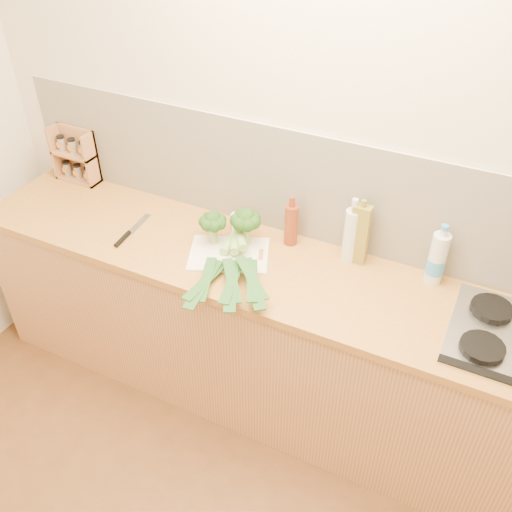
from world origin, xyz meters
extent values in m
plane|color=beige|center=(0.00, 1.50, 1.30)|extent=(3.50, 0.00, 3.50)
cube|color=silver|center=(0.00, 1.49, 1.17)|extent=(3.20, 0.02, 0.54)
cube|color=tan|center=(0.00, 1.20, 0.43)|extent=(3.20, 0.60, 0.86)
cube|color=#BB8437|center=(0.00, 1.20, 0.88)|extent=(3.20, 0.62, 0.04)
cylinder|color=black|center=(0.87, 1.08, 0.93)|extent=(0.17, 0.17, 0.03)
cylinder|color=black|center=(0.87, 1.32, 0.93)|extent=(0.17, 0.17, 0.03)
cube|color=white|center=(-0.28, 1.19, 0.91)|extent=(0.44, 0.39, 0.01)
cylinder|color=#91A962|center=(-0.39, 1.23, 0.95)|extent=(0.04, 0.04, 0.08)
sphere|color=#16390F|center=(-0.39, 1.23, 1.04)|extent=(0.08, 0.08, 0.08)
sphere|color=#16390F|center=(-0.35, 1.23, 1.03)|extent=(0.06, 0.06, 0.06)
sphere|color=#16390F|center=(-0.37, 1.26, 1.03)|extent=(0.06, 0.06, 0.06)
sphere|color=#16390F|center=(-0.40, 1.27, 1.03)|extent=(0.06, 0.06, 0.06)
sphere|color=#16390F|center=(-0.42, 1.25, 1.03)|extent=(0.06, 0.06, 0.06)
sphere|color=#16390F|center=(-0.42, 1.22, 1.03)|extent=(0.06, 0.06, 0.06)
sphere|color=#16390F|center=(-0.40, 1.20, 1.03)|extent=(0.06, 0.06, 0.06)
sphere|color=#16390F|center=(-0.37, 1.21, 1.03)|extent=(0.06, 0.06, 0.06)
cylinder|color=#91A962|center=(-0.25, 1.30, 0.96)|extent=(0.04, 0.04, 0.09)
sphere|color=#16390F|center=(-0.25, 1.30, 1.06)|extent=(0.09, 0.09, 0.09)
sphere|color=#16390F|center=(-0.21, 1.30, 1.04)|extent=(0.07, 0.07, 0.07)
sphere|color=#16390F|center=(-0.22, 1.33, 1.04)|extent=(0.07, 0.07, 0.07)
sphere|color=#16390F|center=(-0.26, 1.34, 1.04)|extent=(0.07, 0.07, 0.07)
sphere|color=#16390F|center=(-0.29, 1.31, 1.04)|extent=(0.07, 0.07, 0.07)
sphere|color=#16390F|center=(-0.29, 1.28, 1.04)|extent=(0.07, 0.07, 0.07)
sphere|color=#16390F|center=(-0.26, 1.26, 1.04)|extent=(0.07, 0.07, 0.07)
sphere|color=#16390F|center=(-0.22, 1.26, 1.04)|extent=(0.07, 0.07, 0.07)
cylinder|color=white|center=(-0.32, 1.34, 0.93)|extent=(0.05, 0.11, 0.04)
cylinder|color=#86B95C|center=(-0.30, 1.23, 0.93)|extent=(0.06, 0.14, 0.04)
cube|color=#194619|center=(-0.27, 0.94, 0.93)|extent=(0.06, 0.30, 0.02)
cube|color=#194619|center=(-0.26, 0.92, 0.94)|extent=(0.10, 0.34, 0.01)
cube|color=#194619|center=(-0.27, 0.95, 0.94)|extent=(0.13, 0.28, 0.02)
cylinder|color=white|center=(-0.31, 1.32, 0.95)|extent=(0.08, 0.11, 0.04)
cylinder|color=#86B95C|center=(-0.27, 1.22, 0.95)|extent=(0.09, 0.13, 0.04)
cube|color=#194619|center=(-0.15, 0.97, 0.95)|extent=(0.12, 0.30, 0.02)
cube|color=#194619|center=(-0.14, 0.95, 0.95)|extent=(0.19, 0.33, 0.01)
cube|color=#194619|center=(-0.15, 0.98, 0.96)|extent=(0.20, 0.25, 0.02)
cylinder|color=white|center=(-0.33, 1.36, 0.97)|extent=(0.11, 0.12, 0.04)
cylinder|color=#86B95C|center=(-0.25, 1.25, 0.97)|extent=(0.13, 0.15, 0.04)
cube|color=#194619|center=(-0.07, 1.00, 0.97)|extent=(0.17, 0.29, 0.02)
cube|color=#194619|center=(-0.06, 0.99, 0.97)|extent=(0.24, 0.30, 0.01)
cube|color=#194619|center=(-0.07, 1.01, 0.97)|extent=(0.24, 0.22, 0.02)
cube|color=silver|center=(-0.81, 1.22, 0.90)|extent=(0.05, 0.19, 0.00)
cylinder|color=black|center=(-0.80, 1.06, 0.91)|extent=(0.03, 0.12, 0.02)
cube|color=tan|center=(-1.37, 1.47, 1.05)|extent=(0.25, 0.02, 0.30)
cube|color=tan|center=(-1.37, 1.43, 0.91)|extent=(0.25, 0.10, 0.02)
cube|color=tan|center=(-1.37, 1.43, 1.06)|extent=(0.25, 0.10, 0.02)
cube|color=tan|center=(-1.49, 1.43, 1.05)|extent=(0.01, 0.10, 0.30)
cube|color=tan|center=(-1.25, 1.43, 1.05)|extent=(0.01, 0.10, 0.30)
cylinder|color=gray|center=(-1.45, 1.43, 0.95)|extent=(0.04, 0.04, 0.07)
cylinder|color=gray|center=(-1.37, 1.43, 0.95)|extent=(0.04, 0.04, 0.07)
cylinder|color=gray|center=(-1.29, 1.43, 0.95)|extent=(0.04, 0.04, 0.07)
cylinder|color=gray|center=(-1.45, 1.43, 1.11)|extent=(0.04, 0.04, 0.07)
cylinder|color=gray|center=(-1.37, 1.43, 1.11)|extent=(0.04, 0.04, 0.07)
cylinder|color=gray|center=(-1.29, 1.43, 1.11)|extent=(0.04, 0.04, 0.07)
cube|color=olive|center=(0.26, 1.41, 1.05)|extent=(0.08, 0.05, 0.30)
cylinder|color=olive|center=(0.26, 1.41, 1.21)|extent=(0.02, 0.02, 0.03)
cylinder|color=silver|center=(0.22, 1.41, 1.03)|extent=(0.07, 0.07, 0.26)
cylinder|color=silver|center=(0.22, 1.41, 1.19)|extent=(0.03, 0.03, 0.06)
cylinder|color=maroon|center=(-0.07, 1.41, 1.00)|extent=(0.06, 0.06, 0.21)
cylinder|color=maroon|center=(-0.07, 1.41, 1.13)|extent=(0.03, 0.03, 0.05)
cylinder|color=silver|center=(0.61, 1.42, 1.02)|extent=(0.08, 0.08, 0.25)
cylinder|color=silver|center=(0.61, 1.42, 1.16)|extent=(0.03, 0.03, 0.03)
cylinder|color=#388FD2|center=(0.61, 1.42, 0.99)|extent=(0.08, 0.08, 0.07)
camera|label=1|loc=(0.76, -0.64, 2.52)|focal=40.00mm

